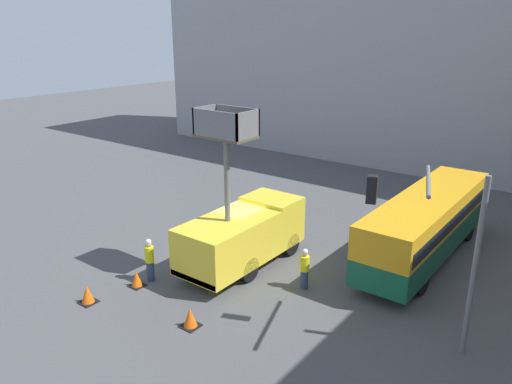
# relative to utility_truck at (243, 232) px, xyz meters

# --- Properties ---
(ground_plane) EXTENTS (120.00, 120.00, 0.00)m
(ground_plane) POSITION_rel_utility_truck_xyz_m (-0.89, 0.67, -1.60)
(ground_plane) COLOR #4C4C4F
(building_backdrop_far) EXTENTS (44.00, 10.00, 17.71)m
(building_backdrop_far) POSITION_rel_utility_truck_xyz_m (-0.89, 23.35, 7.26)
(building_backdrop_far) COLOR #9E9EA3
(building_backdrop_far) RESTS_ON ground_plane
(utility_truck) EXTENTS (2.49, 6.35, 7.12)m
(utility_truck) POSITION_rel_utility_truck_xyz_m (0.00, 0.00, 0.00)
(utility_truck) COLOR yellow
(utility_truck) RESTS_ON ground_plane
(city_bus) EXTENTS (2.46, 10.70, 3.00)m
(city_bus) POSITION_rel_utility_truck_xyz_m (6.15, 5.64, 0.19)
(city_bus) COLOR #145638
(city_bus) RESTS_ON ground_plane
(traffic_light_pole) EXTENTS (3.40, 3.14, 6.03)m
(traffic_light_pole) POSITION_rel_utility_truck_xyz_m (8.51, -0.95, 2.48)
(traffic_light_pole) COLOR slate
(traffic_light_pole) RESTS_ON ground_plane
(road_worker_near_truck) EXTENTS (0.38, 0.38, 1.89)m
(road_worker_near_truck) POSITION_rel_utility_truck_xyz_m (-2.20, -3.44, -0.65)
(road_worker_near_truck) COLOR navy
(road_worker_near_truck) RESTS_ON ground_plane
(road_worker_directing) EXTENTS (0.38, 0.38, 1.75)m
(road_worker_directing) POSITION_rel_utility_truck_xyz_m (3.28, -0.12, -0.73)
(road_worker_directing) COLOR navy
(road_worker_directing) RESTS_ON ground_plane
(traffic_cone_near_truck) EXTENTS (0.64, 0.64, 0.73)m
(traffic_cone_near_truck) POSITION_rel_utility_truck_xyz_m (-2.79, -6.11, -1.25)
(traffic_cone_near_truck) COLOR black
(traffic_cone_near_truck) RESTS_ON ground_plane
(traffic_cone_mid_road) EXTENTS (0.59, 0.59, 0.67)m
(traffic_cone_mid_road) POSITION_rel_utility_truck_xyz_m (-2.29, -4.12, -1.28)
(traffic_cone_mid_road) COLOR black
(traffic_cone_mid_road) RESTS_ON ground_plane
(traffic_cone_far_side) EXTENTS (0.64, 0.64, 0.74)m
(traffic_cone_far_side) POSITION_rel_utility_truck_xyz_m (1.50, -4.90, -1.25)
(traffic_cone_far_side) COLOR black
(traffic_cone_far_side) RESTS_ON ground_plane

